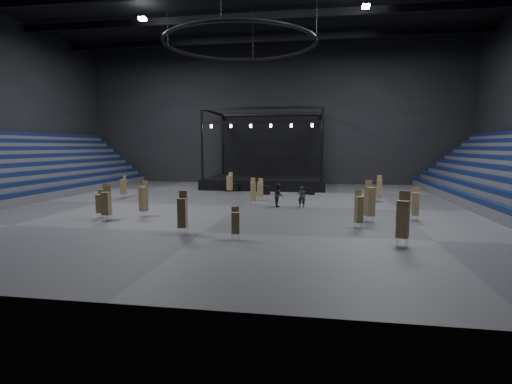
% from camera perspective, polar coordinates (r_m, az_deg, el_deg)
% --- Properties ---
extents(floor, '(50.00, 50.00, 0.00)m').
position_cam_1_polar(floor, '(33.16, -2.20, -1.96)').
color(floor, '#414143').
rests_on(floor, ground).
extents(wall_back, '(50.00, 0.20, 18.00)m').
position_cam_1_polar(wall_back, '(53.69, 2.35, 10.92)').
color(wall_back, black).
rests_on(wall_back, ground).
extents(wall_front, '(50.00, 0.20, 18.00)m').
position_cam_1_polar(wall_front, '(13.57, -22.25, 23.63)').
color(wall_front, black).
rests_on(wall_front, ground).
extents(stage, '(14.00, 10.00, 9.20)m').
position_cam_1_polar(stage, '(48.93, 1.62, 2.50)').
color(stage, black).
rests_on(stage, floor).
extents(truss_ring, '(12.30, 12.30, 5.15)m').
position_cam_1_polar(truss_ring, '(33.78, -2.31, 20.41)').
color(truss_ring, black).
rests_on(truss_ring, ceiling).
extents(flight_case_left, '(1.49, 1.05, 0.90)m').
position_cam_1_polar(flight_case_left, '(43.71, -3.50, 0.69)').
color(flight_case_left, black).
rests_on(flight_case_left, floor).
extents(flight_case_mid, '(1.36, 0.77, 0.87)m').
position_cam_1_polar(flight_case_mid, '(40.80, 1.11, 0.26)').
color(flight_case_mid, black).
rests_on(flight_case_mid, floor).
extents(flight_case_right, '(1.14, 0.89, 0.68)m').
position_cam_1_polar(flight_case_right, '(41.10, 7.60, 0.12)').
color(flight_case_right, black).
rests_on(flight_case_right, floor).
extents(chair_stack_0, '(0.60, 0.60, 2.26)m').
position_cam_1_polar(chair_stack_0, '(41.39, -3.78, 1.37)').
color(chair_stack_0, silver).
rests_on(chair_stack_0, floor).
extents(chair_stack_1, '(0.51, 0.51, 2.24)m').
position_cam_1_polar(chair_stack_1, '(28.31, 21.82, -1.52)').
color(chair_stack_1, silver).
rests_on(chair_stack_1, floor).
extents(chair_stack_2, '(0.51, 0.51, 2.28)m').
position_cam_1_polar(chair_stack_2, '(33.57, -0.41, 0.15)').
color(chair_stack_2, silver).
rests_on(chair_stack_2, floor).
extents(chair_stack_3, '(0.59, 0.59, 2.16)m').
position_cam_1_polar(chair_stack_3, '(39.87, -18.40, 0.79)').
color(chair_stack_3, silver).
rests_on(chair_stack_3, floor).
extents(chair_stack_4, '(0.51, 0.51, 2.30)m').
position_cam_1_polar(chair_stack_4, '(27.96, -20.60, -1.46)').
color(chair_stack_4, silver).
rests_on(chair_stack_4, floor).
extents(chair_stack_5, '(0.61, 0.61, 2.52)m').
position_cam_1_polar(chair_stack_5, '(29.03, -15.78, -0.86)').
color(chair_stack_5, silver).
rests_on(chair_stack_5, floor).
extents(chair_stack_6, '(0.49, 0.49, 2.43)m').
position_cam_1_polar(chair_stack_6, '(22.67, -10.46, -2.84)').
color(chair_stack_6, silver).
rests_on(chair_stack_6, floor).
extents(chair_stack_7, '(0.71, 0.71, 2.44)m').
position_cam_1_polar(chair_stack_7, '(28.52, -20.53, -1.15)').
color(chair_stack_7, silver).
rests_on(chair_stack_7, floor).
extents(chair_stack_8, '(0.46, 0.46, 2.38)m').
position_cam_1_polar(chair_stack_8, '(36.92, 17.20, 0.52)').
color(chair_stack_8, silver).
rests_on(chair_stack_8, floor).
extents(chair_stack_9, '(0.43, 0.43, 1.91)m').
position_cam_1_polar(chair_stack_9, '(29.49, -21.42, -1.50)').
color(chair_stack_9, silver).
rests_on(chair_stack_9, floor).
extents(chair_stack_10, '(0.71, 0.71, 2.73)m').
position_cam_1_polar(chair_stack_10, '(20.81, 20.26, -3.51)').
color(chair_stack_10, silver).
rests_on(chair_stack_10, floor).
extents(chair_stack_11, '(0.52, 0.52, 2.02)m').
position_cam_1_polar(chair_stack_11, '(36.17, 0.59, 0.46)').
color(chair_stack_11, silver).
rests_on(chair_stack_11, floor).
extents(chair_stack_12, '(0.54, 0.54, 2.31)m').
position_cam_1_polar(chair_stack_12, '(24.70, 14.49, -2.34)').
color(chair_stack_12, silver).
rests_on(chair_stack_12, floor).
extents(chair_stack_13, '(0.51, 0.51, 1.75)m').
position_cam_1_polar(chair_stack_13, '(20.99, -2.97, -4.34)').
color(chair_stack_13, silver).
rests_on(chair_stack_13, floor).
extents(chair_stack_14, '(0.68, 0.68, 2.74)m').
position_cam_1_polar(chair_stack_14, '(26.78, 15.95, -1.22)').
color(chair_stack_14, silver).
rests_on(chair_stack_14, floor).
extents(man_center, '(0.64, 0.43, 1.72)m').
position_cam_1_polar(man_center, '(32.34, 6.55, -0.68)').
color(man_center, black).
rests_on(man_center, floor).
extents(crew_member, '(0.89, 1.05, 1.91)m').
position_cam_1_polar(crew_member, '(32.46, 3.24, -0.45)').
color(crew_member, black).
rests_on(crew_member, floor).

